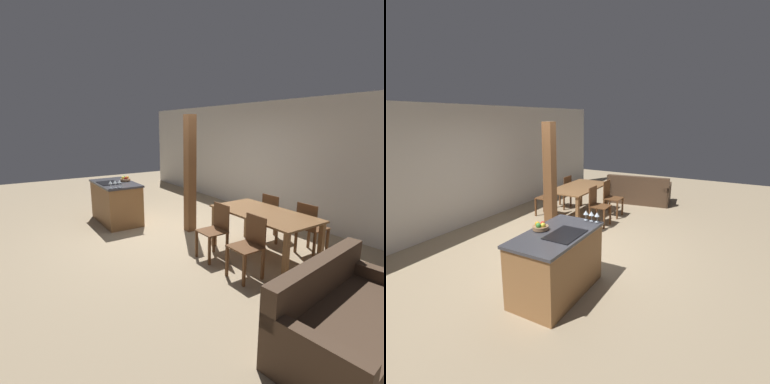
# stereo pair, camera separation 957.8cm
# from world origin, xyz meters

# --- Properties ---
(ground_plane) EXTENTS (16.00, 16.00, 0.00)m
(ground_plane) POSITION_xyz_m (0.00, 0.00, 0.00)
(ground_plane) COLOR #9E896B
(wall_back) EXTENTS (11.20, 0.08, 2.70)m
(wall_back) POSITION_xyz_m (0.00, 2.78, 1.35)
(wall_back) COLOR silver
(wall_back) RESTS_ON ground_plane
(kitchen_island) EXTENTS (1.42, 0.78, 0.91)m
(kitchen_island) POSITION_xyz_m (-1.36, -0.56, 0.45)
(kitchen_island) COLOR olive
(kitchen_island) RESTS_ON ground_plane
(fruit_bowl) EXTENTS (0.22, 0.22, 0.11)m
(fruit_bowl) POSITION_xyz_m (-1.38, -0.31, 0.95)
(fruit_bowl) COLOR #99704C
(fruit_bowl) RESTS_ON kitchen_island
(wine_glass_near) EXTENTS (0.08, 0.08, 0.15)m
(wine_glass_near) POSITION_xyz_m (-0.73, -0.87, 1.03)
(wine_glass_near) COLOR silver
(wine_glass_near) RESTS_ON kitchen_island
(wine_glass_middle) EXTENTS (0.08, 0.08, 0.15)m
(wine_glass_middle) POSITION_xyz_m (-0.73, -0.77, 1.03)
(wine_glass_middle) COLOR silver
(wine_glass_middle) RESTS_ON kitchen_island
(wine_glass_far) EXTENTS (0.08, 0.08, 0.15)m
(wine_glass_far) POSITION_xyz_m (-0.73, -0.68, 1.03)
(wine_glass_far) COLOR silver
(wine_glass_far) RESTS_ON kitchen_island
(dining_table) EXTENTS (1.72, 0.92, 0.75)m
(dining_table) POSITION_xyz_m (1.78, 0.82, 0.65)
(dining_table) COLOR brown
(dining_table) RESTS_ON ground_plane
(dining_chair_near_left) EXTENTS (0.40, 0.40, 0.89)m
(dining_chair_near_left) POSITION_xyz_m (1.39, 0.13, 0.48)
(dining_chair_near_left) COLOR brown
(dining_chair_near_left) RESTS_ON ground_plane
(dining_chair_near_right) EXTENTS (0.40, 0.40, 0.89)m
(dining_chair_near_right) POSITION_xyz_m (2.17, 0.13, 0.48)
(dining_chair_near_right) COLOR brown
(dining_chair_near_right) RESTS_ON ground_plane
(dining_chair_far_left) EXTENTS (0.40, 0.40, 0.89)m
(dining_chair_far_left) POSITION_xyz_m (1.39, 1.51, 0.48)
(dining_chair_far_left) COLOR brown
(dining_chair_far_left) RESTS_ON ground_plane
(dining_chair_far_right) EXTENTS (0.40, 0.40, 0.89)m
(dining_chair_far_right) POSITION_xyz_m (2.17, 1.51, 0.48)
(dining_chair_far_right) COLOR brown
(dining_chair_far_right) RESTS_ON ground_plane
(couch) EXTENTS (1.10, 1.83, 0.81)m
(couch) POSITION_xyz_m (3.74, -0.09, 0.27)
(couch) COLOR #473323
(couch) RESTS_ON ground_plane
(timber_post) EXTENTS (0.19, 0.19, 2.35)m
(timber_post) POSITION_xyz_m (0.06, 0.51, 1.17)
(timber_post) COLOR brown
(timber_post) RESTS_ON ground_plane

